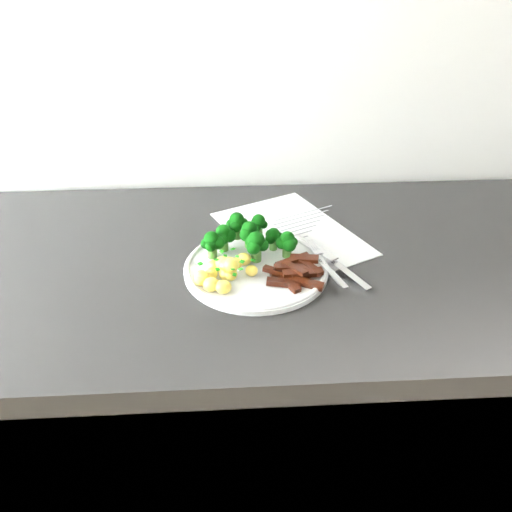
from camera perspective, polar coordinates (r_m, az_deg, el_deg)
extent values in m
cube|color=silver|center=(1.14, 11.08, 26.03)|extent=(4.00, 0.04, 2.60)
cube|color=black|center=(1.24, 3.91, -18.33)|extent=(2.46, 0.61, 0.92)
cube|color=silver|center=(0.99, 3.87, 2.54)|extent=(0.31, 0.35, 0.00)
cube|color=slate|center=(1.07, 5.42, 4.80)|extent=(0.13, 0.06, 0.00)
cube|color=slate|center=(1.05, 5.06, 4.29)|extent=(0.12, 0.06, 0.00)
cube|color=slate|center=(1.03, 4.69, 3.76)|extent=(0.12, 0.06, 0.00)
cube|color=slate|center=(1.01, 4.31, 3.21)|extent=(0.11, 0.06, 0.00)
cube|color=slate|center=(1.00, 3.91, 2.64)|extent=(0.11, 0.05, 0.00)
cube|color=slate|center=(0.98, 3.50, 2.06)|extent=(0.10, 0.05, 0.00)
cube|color=slate|center=(0.96, 3.07, 1.45)|extent=(0.10, 0.05, 0.00)
cube|color=slate|center=(0.94, 2.62, 0.81)|extent=(0.10, 0.05, 0.00)
cylinder|color=white|center=(0.88, 0.00, -1.40)|extent=(0.25, 0.25, 0.01)
torus|color=white|center=(0.88, 0.00, -1.11)|extent=(0.24, 0.24, 0.01)
cylinder|color=#3A6A25|center=(0.91, -0.74, 1.64)|extent=(0.02, 0.02, 0.02)
sphere|color=black|center=(0.90, -0.11, 2.61)|extent=(0.02, 0.02, 0.02)
sphere|color=black|center=(0.91, -1.13, 2.79)|extent=(0.02, 0.02, 0.02)
sphere|color=black|center=(0.89, -1.08, 2.37)|extent=(0.02, 0.02, 0.02)
sphere|color=black|center=(0.90, -0.75, 3.05)|extent=(0.03, 0.03, 0.03)
cylinder|color=#3A6A25|center=(0.92, 1.93, 1.29)|extent=(0.01, 0.01, 0.02)
sphere|color=black|center=(0.91, 2.49, 2.07)|extent=(0.02, 0.02, 0.02)
sphere|color=black|center=(0.92, 1.70, 2.38)|extent=(0.02, 0.02, 0.02)
sphere|color=black|center=(0.91, 1.59, 1.89)|extent=(0.02, 0.02, 0.02)
sphere|color=black|center=(0.91, 1.96, 2.46)|extent=(0.02, 0.02, 0.02)
cylinder|color=#3A6A25|center=(0.92, -3.60, 1.29)|extent=(0.02, 0.02, 0.02)
sphere|color=black|center=(0.91, -3.00, 2.27)|extent=(0.02, 0.02, 0.02)
sphere|color=black|center=(0.92, -3.67, 2.54)|extent=(0.02, 0.02, 0.02)
sphere|color=black|center=(0.91, -4.27, 2.11)|extent=(0.02, 0.02, 0.02)
sphere|color=black|center=(0.90, -3.71, 1.92)|extent=(0.02, 0.02, 0.02)
sphere|color=black|center=(0.91, -3.66, 2.69)|extent=(0.03, 0.03, 0.03)
cylinder|color=#3A6A25|center=(0.94, 0.28, 2.69)|extent=(0.01, 0.01, 0.02)
sphere|color=black|center=(0.93, 0.85, 3.51)|extent=(0.02, 0.02, 0.02)
sphere|color=black|center=(0.94, 0.09, 3.82)|extent=(0.02, 0.02, 0.02)
sphere|color=black|center=(0.92, 0.08, 3.23)|extent=(0.02, 0.02, 0.02)
sphere|color=black|center=(0.93, 0.28, 3.93)|extent=(0.02, 0.02, 0.02)
cylinder|color=#3A6A25|center=(0.94, -2.11, 2.64)|extent=(0.02, 0.02, 0.02)
sphere|color=black|center=(0.93, -1.49, 3.64)|extent=(0.02, 0.02, 0.02)
sphere|color=black|center=(0.94, -2.04, 3.89)|extent=(0.02, 0.02, 0.02)
sphere|color=black|center=(0.93, -2.78, 3.54)|extent=(0.02, 0.02, 0.02)
sphere|color=black|center=(0.92, -2.26, 3.29)|extent=(0.02, 0.02, 0.02)
sphere|color=black|center=(0.92, -2.14, 4.05)|extent=(0.03, 0.03, 0.03)
cylinder|color=#3A6A25|center=(0.90, 3.46, 0.56)|extent=(0.02, 0.02, 0.02)
sphere|color=black|center=(0.90, 4.09, 1.56)|extent=(0.02, 0.02, 0.02)
sphere|color=black|center=(0.90, 3.53, 1.76)|extent=(0.02, 0.02, 0.02)
sphere|color=black|center=(0.89, 2.87, 1.43)|extent=(0.02, 0.02, 0.02)
sphere|color=black|center=(0.88, 3.73, 1.23)|extent=(0.02, 0.02, 0.02)
sphere|color=black|center=(0.89, 3.51, 1.93)|extent=(0.03, 0.03, 0.03)
cylinder|color=#3A6A25|center=(0.90, -4.88, 0.50)|extent=(0.02, 0.02, 0.02)
sphere|color=black|center=(0.89, -4.27, 1.49)|extent=(0.02, 0.02, 0.02)
sphere|color=black|center=(0.90, -4.99, 1.78)|extent=(0.02, 0.02, 0.02)
sphere|color=black|center=(0.89, -5.59, 1.36)|extent=(0.02, 0.02, 0.02)
sphere|color=black|center=(0.88, -5.05, 1.09)|extent=(0.02, 0.02, 0.02)
sphere|color=black|center=(0.89, -4.95, 1.91)|extent=(0.03, 0.03, 0.03)
cylinder|color=#3A6A25|center=(0.89, 0.02, 0.20)|extent=(0.02, 0.02, 0.03)
sphere|color=black|center=(0.88, 0.76, 1.20)|extent=(0.02, 0.02, 0.02)
sphere|color=black|center=(0.89, -0.35, 1.67)|extent=(0.03, 0.03, 0.03)
sphere|color=black|center=(0.87, -0.27, 0.93)|extent=(0.02, 0.02, 0.02)
sphere|color=black|center=(0.87, 0.02, 1.78)|extent=(0.03, 0.03, 0.03)
ellipsoid|color=#DCC14E|center=(0.85, -3.21, -1.60)|extent=(0.03, 0.03, 0.03)
ellipsoid|color=#DCC14E|center=(0.88, -1.34, -0.35)|extent=(0.03, 0.02, 0.02)
ellipsoid|color=#DCC14E|center=(0.84, -6.14, -2.70)|extent=(0.02, 0.02, 0.02)
ellipsoid|color=#DCC14E|center=(0.82, -5.00, -3.17)|extent=(0.03, 0.02, 0.02)
ellipsoid|color=#DCC14E|center=(0.85, -2.97, -1.82)|extent=(0.02, 0.02, 0.02)
ellipsoid|color=#DCC14E|center=(0.85, -0.49, -1.65)|extent=(0.02, 0.02, 0.02)
ellipsoid|color=#DCC14E|center=(0.85, -3.39, -2.12)|extent=(0.02, 0.02, 0.02)
ellipsoid|color=#DCC14E|center=(0.85, -5.01, -2.07)|extent=(0.02, 0.02, 0.02)
ellipsoid|color=#DCC14E|center=(0.84, -2.90, -2.04)|extent=(0.02, 0.02, 0.02)
ellipsoid|color=#DCC14E|center=(0.82, -4.91, -3.20)|extent=(0.03, 0.02, 0.02)
ellipsoid|color=#DCC14E|center=(0.84, -3.67, -0.76)|extent=(0.03, 0.02, 0.02)
ellipsoid|color=#DCC14E|center=(0.85, -6.10, -2.22)|extent=(0.02, 0.02, 0.02)
ellipsoid|color=#DCC14E|center=(0.82, -3.64, -3.44)|extent=(0.03, 0.02, 0.02)
ellipsoid|color=#DCC14E|center=(0.84, -3.01, -0.86)|extent=(0.03, 0.03, 0.02)
ellipsoid|color=#DCC14E|center=(0.86, -4.71, -1.17)|extent=(0.03, 0.02, 0.02)
ellipsoid|color=#DCC14E|center=(0.84, -2.94, -1.14)|extent=(0.02, 0.02, 0.02)
ellipsoid|color=#DCC14E|center=(0.84, -3.25, -0.98)|extent=(0.03, 0.03, 0.02)
ellipsoid|color=#DCC14E|center=(0.84, -2.29, -0.81)|extent=(0.02, 0.02, 0.02)
ellipsoid|color=#DCC14E|center=(0.84, -5.95, -2.43)|extent=(0.03, 0.02, 0.02)
ellipsoid|color=#DCC14E|center=(0.84, -2.82, -1.06)|extent=(0.03, 0.03, 0.02)
cube|color=#126B0C|center=(0.83, -1.55, -0.62)|extent=(0.01, 0.01, 0.00)
cube|color=#126B0C|center=(0.83, -6.20, -0.85)|extent=(0.01, 0.01, 0.00)
cube|color=#126B0C|center=(0.87, -2.58, 0.78)|extent=(0.01, 0.01, 0.00)
cube|color=#126B0C|center=(0.84, -3.44, 0.01)|extent=(0.01, 0.01, 0.00)
cube|color=#126B0C|center=(0.81, -1.72, -1.46)|extent=(0.01, 0.01, 0.00)
cube|color=#126B0C|center=(0.83, -2.70, -0.75)|extent=(0.01, 0.01, 0.00)
cube|color=#126B0C|center=(0.82, -2.66, -1.41)|extent=(0.01, 0.01, 0.00)
cube|color=#126B0C|center=(0.85, -3.83, 0.48)|extent=(0.01, 0.01, 0.00)
cube|color=#126B0C|center=(0.84, -0.32, -0.43)|extent=(0.01, 0.01, 0.00)
cube|color=#126B0C|center=(0.84, -2.06, -0.64)|extent=(0.01, 0.01, 0.00)
cube|color=#126B0C|center=(0.81, -2.39, -2.08)|extent=(0.01, 0.01, 0.00)
cube|color=#126B0C|center=(0.85, -2.11, -0.07)|extent=(0.01, 0.01, 0.00)
cube|color=#126B0C|center=(0.83, -4.27, -1.47)|extent=(0.01, 0.01, 0.00)
cube|color=#126B0C|center=(0.83, -4.41, -0.41)|extent=(0.01, 0.01, 0.00)
cube|color=black|center=(0.86, 5.50, -2.00)|extent=(0.06, 0.02, 0.01)
cube|color=black|center=(0.86, 3.63, -1.90)|extent=(0.04, 0.05, 0.01)
cube|color=black|center=(0.87, 4.24, -1.52)|extent=(0.05, 0.02, 0.01)
cube|color=black|center=(0.84, 5.43, -2.93)|extent=(0.06, 0.04, 0.01)
cube|color=black|center=(0.86, 3.32, -1.63)|extent=(0.06, 0.03, 0.01)
cube|color=black|center=(0.83, 3.74, -2.96)|extent=(0.04, 0.05, 0.01)
cube|color=black|center=(0.83, 3.11, -3.01)|extent=(0.06, 0.02, 0.01)
cube|color=black|center=(0.85, 4.11, -2.20)|extent=(0.05, 0.05, 0.01)
cube|color=black|center=(0.85, 2.50, -1.79)|extent=(0.05, 0.04, 0.01)
cube|color=black|center=(0.86, 6.00, -1.21)|extent=(0.04, 0.05, 0.01)
cube|color=black|center=(0.87, 4.08, -0.50)|extent=(0.06, 0.03, 0.01)
cube|color=black|center=(0.85, 4.34, -1.37)|extent=(0.04, 0.05, 0.01)
cube|color=black|center=(0.87, 5.38, -0.29)|extent=(0.05, 0.03, 0.01)
cube|color=black|center=(0.84, 4.86, -1.93)|extent=(0.06, 0.02, 0.01)
cube|color=black|center=(0.85, 4.04, -1.32)|extent=(0.06, 0.01, 0.01)
cube|color=silver|center=(0.86, 8.46, -1.94)|extent=(0.04, 0.10, 0.01)
cube|color=silver|center=(0.91, 6.78, 0.49)|extent=(0.02, 0.02, 0.00)
cylinder|color=silver|center=(0.92, 6.60, 1.28)|extent=(0.01, 0.03, 0.00)
cylinder|color=silver|center=(0.92, 6.37, 1.24)|extent=(0.01, 0.03, 0.00)
cylinder|color=silver|center=(0.92, 6.15, 1.21)|extent=(0.01, 0.03, 0.00)
cylinder|color=silver|center=(0.92, 5.93, 1.17)|extent=(0.01, 0.03, 0.00)
cube|color=silver|center=(0.93, 6.45, 0.95)|extent=(0.07, 0.11, 0.01)
cube|color=silver|center=(0.88, 10.31, -2.17)|extent=(0.06, 0.09, 0.02)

